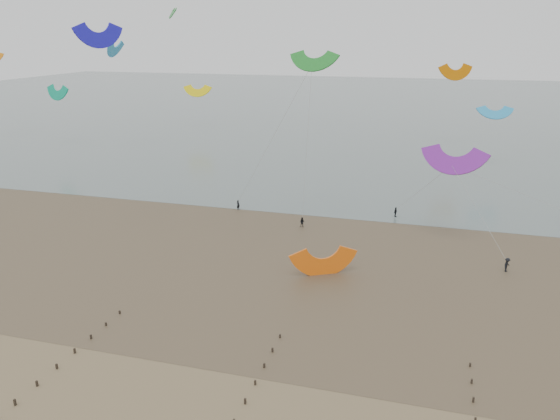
% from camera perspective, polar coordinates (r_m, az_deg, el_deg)
% --- Properties ---
extents(ground, '(500.00, 500.00, 0.00)m').
position_cam_1_polar(ground, '(47.66, -9.10, -19.61)').
color(ground, brown).
rests_on(ground, ground).
extents(sea_and_shore, '(500.00, 665.00, 0.03)m').
position_cam_1_polar(sea_and_shore, '(77.07, -1.28, -4.01)').
color(sea_and_shore, '#475654').
rests_on(sea_and_shore, ground).
extents(kitesurfer_lead, '(0.73, 0.60, 1.70)m').
position_cam_1_polar(kitesurfer_lead, '(93.60, -4.40, 0.53)').
color(kitesurfer_lead, black).
rests_on(kitesurfer_lead, ground).
extents(grounded_kite, '(9.05, 8.40, 3.99)m').
position_cam_1_polar(grounded_kite, '(69.20, 4.54, -6.74)').
color(grounded_kite, orange).
rests_on(grounded_kite, ground).
extents(kites_airborne, '(221.99, 112.96, 37.34)m').
position_cam_1_polar(kites_airborne, '(122.98, 4.20, 14.55)').
color(kites_airborne, purple).
rests_on(kites_airborne, ground).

